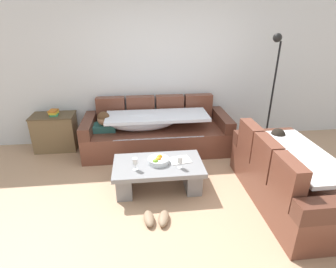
% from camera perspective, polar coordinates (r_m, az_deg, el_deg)
% --- Properties ---
extents(ground_plane, '(14.00, 14.00, 0.00)m').
position_cam_1_polar(ground_plane, '(3.52, 3.20, -15.01)').
color(ground_plane, tan).
extents(back_wall, '(9.00, 0.10, 2.70)m').
position_cam_1_polar(back_wall, '(4.94, -0.67, 13.91)').
color(back_wall, silver).
rests_on(back_wall, ground_plane).
extents(couch_along_wall, '(2.48, 0.92, 0.88)m').
position_cam_1_polar(couch_along_wall, '(4.71, -2.84, 0.39)').
color(couch_along_wall, brown).
rests_on(couch_along_wall, ground_plane).
extents(couch_near_window, '(0.92, 1.84, 0.88)m').
position_cam_1_polar(couch_near_window, '(3.76, 24.29, -8.34)').
color(couch_near_window, brown).
rests_on(couch_near_window, ground_plane).
extents(coffee_table, '(1.20, 0.68, 0.38)m').
position_cam_1_polar(coffee_table, '(3.71, -2.07, -8.15)').
color(coffee_table, gray).
rests_on(coffee_table, ground_plane).
extents(fruit_bowl, '(0.28, 0.28, 0.10)m').
position_cam_1_polar(fruit_bowl, '(3.63, -2.07, -5.62)').
color(fruit_bowl, silver).
rests_on(fruit_bowl, coffee_table).
extents(wine_glass_near_left, '(0.07, 0.07, 0.17)m').
position_cam_1_polar(wine_glass_near_left, '(3.46, -6.98, -5.88)').
color(wine_glass_near_left, silver).
rests_on(wine_glass_near_left, coffee_table).
extents(wine_glass_near_right, '(0.07, 0.07, 0.17)m').
position_cam_1_polar(wine_glass_near_right, '(3.48, 2.53, -5.55)').
color(wine_glass_near_right, silver).
rests_on(wine_glass_near_right, coffee_table).
extents(open_magazine, '(0.31, 0.25, 0.01)m').
position_cam_1_polar(open_magazine, '(3.71, 2.54, -5.54)').
color(open_magazine, white).
rests_on(open_magazine, coffee_table).
extents(side_cabinet, '(0.72, 0.44, 0.64)m').
position_cam_1_polar(side_cabinet, '(5.13, -22.70, 0.39)').
color(side_cabinet, brown).
rests_on(side_cabinet, ground_plane).
extents(book_stack_on_cabinet, '(0.16, 0.21, 0.09)m').
position_cam_1_polar(book_stack_on_cabinet, '(5.00, -23.02, 4.20)').
color(book_stack_on_cabinet, '#338C59').
rests_on(book_stack_on_cabinet, side_cabinet).
extents(floor_lamp, '(0.33, 0.31, 1.95)m').
position_cam_1_polar(floor_lamp, '(4.98, 21.17, 9.65)').
color(floor_lamp, black).
rests_on(floor_lamp, ground_plane).
extents(pair_of_shoes, '(0.33, 0.30, 0.09)m').
position_cam_1_polar(pair_of_shoes, '(3.28, -2.48, -17.40)').
color(pair_of_shoes, '#8C7259').
rests_on(pair_of_shoes, ground_plane).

